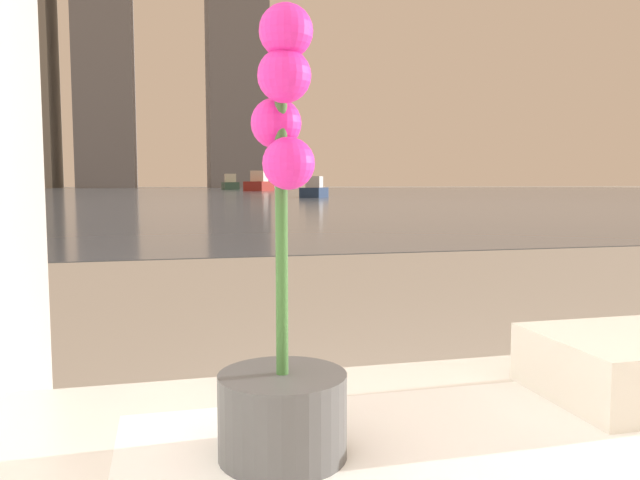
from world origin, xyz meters
TOP-DOWN VIEW (x-y plane):
  - potted_orchid at (-0.52, 0.80)m, footprint 0.13×0.13m
  - harbor_water at (0.00, 62.00)m, footprint 180.00×110.00m
  - harbor_boat_0 at (7.81, 81.89)m, footprint 1.93×5.45m
  - harbor_boat_1 at (7.79, 35.11)m, footprint 2.34×3.39m
  - harbor_boat_2 at (9.28, 66.25)m, footprint 4.01×5.99m
  - skyline_tower_1 at (-21.55, 118.00)m, footprint 6.02×12.79m
  - skyline_tower_2 at (-10.18, 118.00)m, footprint 9.66×12.65m
  - skyline_tower_3 at (12.99, 118.00)m, footprint 10.70×10.91m

SIDE VIEW (x-z plane):
  - harbor_water at x=0.00m, z-range 0.00..0.01m
  - harbor_boat_1 at x=7.79m, z-range -0.17..1.04m
  - potted_orchid at x=-0.52m, z-range 0.45..0.89m
  - harbor_boat_0 at x=7.81m, z-range -0.29..1.74m
  - harbor_boat_2 at x=9.28m, z-range -0.30..1.83m
  - skyline_tower_2 at x=-10.18m, z-range 0.00..43.55m
  - skyline_tower_1 at x=-21.55m, z-range 0.00..52.35m
  - skyline_tower_3 at x=12.99m, z-range 0.00..67.10m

